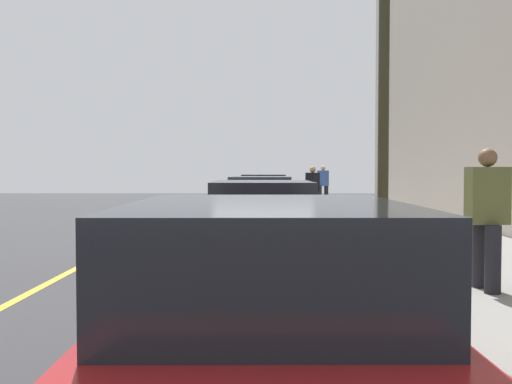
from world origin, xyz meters
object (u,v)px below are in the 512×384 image
object	(u,v)px
parked_car_red	(267,323)
parked_car_black	(263,194)
parked_car_silver	(262,204)
traffic_light_pole	(384,41)
parked_car_maroon	(262,226)
pedestrian_olive_coat	(487,215)
pedestrian_black_coat	(313,189)
pedestrian_blue_coat	(323,183)

from	to	relation	value
parked_car_red	parked_car_black	size ratio (longest dim) A/B	1.01
parked_car_silver	traffic_light_pole	size ratio (longest dim) A/B	1.09
parked_car_maroon	pedestrian_olive_coat	world-z (taller)	pedestrian_olive_coat
parked_car_maroon	parked_car_silver	world-z (taller)	same
parked_car_red	parked_car_maroon	size ratio (longest dim) A/B	0.95
parked_car_black	pedestrian_olive_coat	world-z (taller)	pedestrian_olive_coat
parked_car_maroon	traffic_light_pole	bearing A→B (deg)	-158.26
pedestrian_olive_coat	parked_car_maroon	bearing A→B (deg)	50.76
parked_car_maroon	pedestrian_black_coat	distance (m)	10.82
pedestrian_olive_coat	parked_car_silver	bearing A→B (deg)	18.47
parked_car_silver	pedestrian_olive_coat	size ratio (longest dim) A/B	2.63
pedestrian_blue_coat	pedestrian_black_coat	bearing A→B (deg)	171.46
parked_car_maroon	pedestrian_olive_coat	size ratio (longest dim) A/B	2.51
parked_car_silver	traffic_light_pole	distance (m)	10.20
pedestrian_black_coat	traffic_light_pole	world-z (taller)	traffic_light_pole
parked_car_silver	traffic_light_pole	bearing A→B (deg)	-171.87
parked_car_maroon	parked_car_black	size ratio (longest dim) A/B	1.06
parked_car_red	traffic_light_pole	world-z (taller)	traffic_light_pole
pedestrian_black_coat	parked_car_silver	bearing A→B (deg)	157.97
pedestrian_blue_coat	traffic_light_pole	size ratio (longest dim) A/B	0.39
parked_car_maroon	parked_car_black	distance (m)	12.76
parked_car_black	pedestrian_blue_coat	xyz separation A→B (m)	(4.40, -2.68, 0.32)
parked_car_silver	pedestrian_olive_coat	bearing A→B (deg)	-161.53
pedestrian_olive_coat	parked_car_red	bearing A→B (deg)	145.32
parked_car_silver	pedestrian_black_coat	xyz separation A→B (m)	(4.26, -1.72, 0.28)
parked_car_maroon	pedestrian_black_coat	world-z (taller)	pedestrian_black_coat
pedestrian_olive_coat	pedestrian_black_coat	world-z (taller)	pedestrian_olive_coat
parked_car_silver	pedestrian_black_coat	size ratio (longest dim) A/B	2.89
parked_car_black	pedestrian_black_coat	distance (m)	2.70
pedestrian_blue_coat	pedestrian_olive_coat	bearing A→B (deg)	-179.29
parked_car_red	pedestrian_black_coat	size ratio (longest dim) A/B	2.63
parked_car_black	parked_car_silver	bearing A→B (deg)	179.89
parked_car_maroon	pedestrian_black_coat	size ratio (longest dim) A/B	2.76
parked_car_red	parked_car_maroon	xyz separation A→B (m)	(6.44, 0.06, 0.00)
pedestrian_black_coat	pedestrian_blue_coat	distance (m)	6.54
pedestrian_olive_coat	pedestrian_black_coat	xyz separation A→B (m)	(13.05, 1.21, -0.09)
parked_car_maroon	pedestrian_black_coat	xyz separation A→B (m)	(10.69, -1.67, 0.28)
parked_car_red	parked_car_maroon	bearing A→B (deg)	0.51
pedestrian_black_coat	pedestrian_blue_coat	world-z (taller)	pedestrian_blue_coat
parked_car_black	pedestrian_black_coat	world-z (taller)	pedestrian_black_coat
pedestrian_black_coat	traffic_light_pole	xyz separation A→B (m)	(-14.08, 0.32, 2.08)
parked_car_maroon	traffic_light_pole	world-z (taller)	traffic_light_pole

